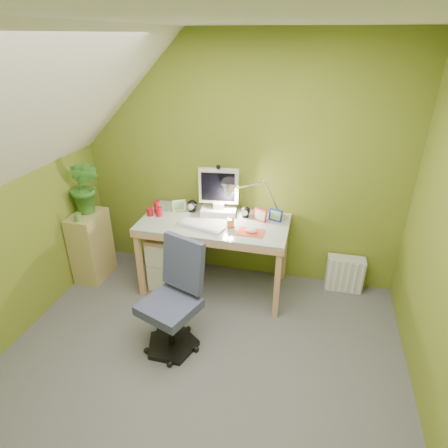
% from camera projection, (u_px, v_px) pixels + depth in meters
% --- Properties ---
extents(floor, '(3.20, 3.20, 0.01)m').
position_uv_depth(floor, '(191.00, 384.00, 2.80)').
color(floor, '#56565C').
rests_on(floor, ground).
extents(ceiling, '(3.20, 3.20, 0.01)m').
position_uv_depth(ceiling, '(171.00, 19.00, 1.71)').
color(ceiling, white).
rests_on(ceiling, wall_back).
extents(wall_back, '(3.20, 0.01, 2.40)m').
position_uv_depth(wall_back, '(239.00, 165.00, 3.64)').
color(wall_back, olive).
rests_on(wall_back, floor).
extents(slope_ceiling, '(1.10, 3.20, 1.10)m').
position_uv_depth(slope_ceiling, '(16.00, 128.00, 2.18)').
color(slope_ceiling, white).
rests_on(slope_ceiling, wall_left).
extents(desk, '(1.41, 0.71, 0.75)m').
position_uv_depth(desk, '(215.00, 255.00, 3.72)').
color(desk, tan).
rests_on(desk, floor).
extents(monitor, '(0.37, 0.24, 0.47)m').
position_uv_depth(monitor, '(219.00, 191.00, 3.60)').
color(monitor, beige).
rests_on(monitor, desk).
extents(speaker_left, '(0.12, 0.12, 0.12)m').
position_uv_depth(speaker_left, '(192.00, 206.00, 3.72)').
color(speaker_left, black).
rests_on(speaker_left, desk).
extents(speaker_right, '(0.10, 0.10, 0.11)m').
position_uv_depth(speaker_right, '(245.00, 212.00, 3.60)').
color(speaker_right, black).
rests_on(speaker_right, desk).
extents(keyboard, '(0.45, 0.24, 0.02)m').
position_uv_depth(keyboard, '(202.00, 226.00, 3.44)').
color(keyboard, white).
rests_on(keyboard, desk).
extents(mousepad, '(0.24, 0.17, 0.01)m').
position_uv_depth(mousepad, '(251.00, 232.00, 3.34)').
color(mousepad, '#D34521').
rests_on(mousepad, desk).
extents(mouse, '(0.12, 0.08, 0.04)m').
position_uv_depth(mouse, '(251.00, 231.00, 3.34)').
color(mouse, silver).
rests_on(mouse, mousepad).
extents(amber_tumbler, '(0.07, 0.07, 0.09)m').
position_uv_depth(amber_tumbler, '(231.00, 223.00, 3.42)').
color(amber_tumbler, '#8F3F14').
rests_on(amber_tumbler, desk).
extents(candle_cluster, '(0.18, 0.16, 0.12)m').
position_uv_depth(candle_cluster, '(155.00, 209.00, 3.66)').
color(candle_cluster, red).
rests_on(candle_cluster, desk).
extents(photo_frame_red, '(0.13, 0.08, 0.12)m').
position_uv_depth(photo_frame_red, '(260.00, 215.00, 3.53)').
color(photo_frame_red, red).
rests_on(photo_frame_red, desk).
extents(photo_frame_blue, '(0.13, 0.06, 0.11)m').
position_uv_depth(photo_frame_blue, '(275.00, 215.00, 3.54)').
color(photo_frame_blue, navy).
rests_on(photo_frame_blue, desk).
extents(photo_frame_green, '(0.13, 0.08, 0.12)m').
position_uv_depth(photo_frame_green, '(179.00, 206.00, 3.73)').
color(photo_frame_green, '#C3D894').
rests_on(photo_frame_green, desk).
extents(desk_lamp, '(0.54, 0.25, 0.58)m').
position_uv_depth(desk_lamp, '(266.00, 190.00, 3.47)').
color(desk_lamp, silver).
rests_on(desk_lamp, desk).
extents(side_ledge, '(0.27, 0.42, 0.73)m').
position_uv_depth(side_ledge, '(92.00, 246.00, 3.90)').
color(side_ledge, tan).
rests_on(side_ledge, floor).
extents(potted_plant, '(0.32, 0.26, 0.55)m').
position_uv_depth(potted_plant, '(85.00, 187.00, 3.65)').
color(potted_plant, '#387727').
rests_on(potted_plant, side_ledge).
extents(green_cup, '(0.07, 0.07, 0.08)m').
position_uv_depth(green_cup, '(78.00, 217.00, 3.58)').
color(green_cup, '#508638').
rests_on(green_cup, side_ledge).
extents(task_chair, '(0.59, 0.59, 0.84)m').
position_uv_depth(task_chair, '(169.00, 306.00, 2.95)').
color(task_chair, '#3A3F5F').
rests_on(task_chair, floor).
extents(radiator, '(0.37, 0.16, 0.36)m').
position_uv_depth(radiator, '(345.00, 274.00, 3.77)').
color(radiator, silver).
rests_on(radiator, floor).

